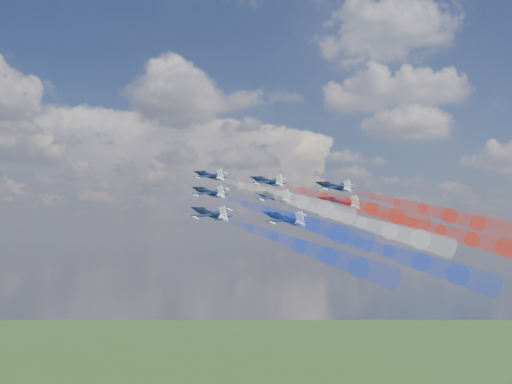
# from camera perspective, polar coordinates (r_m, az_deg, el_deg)

# --- Properties ---
(jet_lead) EXTENTS (16.94, 16.67, 8.71)m
(jet_lead) POSITION_cam_1_polar(r_m,az_deg,el_deg) (163.80, -4.50, 1.58)
(jet_lead) COLOR black
(trail_lead) EXTENTS (35.09, 30.18, 15.74)m
(trail_lead) POSITION_cam_1_polar(r_m,az_deg,el_deg) (144.92, 2.39, -0.37)
(trail_lead) COLOR white
(jet_inner_left) EXTENTS (16.94, 16.67, 8.71)m
(jet_inner_left) POSITION_cam_1_polar(r_m,az_deg,el_deg) (148.59, -4.55, -0.03)
(jet_inner_left) COLOR black
(trail_inner_left) EXTENTS (35.09, 30.18, 15.74)m
(trail_inner_left) POSITION_cam_1_polar(r_m,az_deg,el_deg) (129.99, 3.13, -2.44)
(trail_inner_left) COLOR blue
(jet_inner_right) EXTENTS (16.94, 16.67, 8.71)m
(jet_inner_right) POSITION_cam_1_polar(r_m,az_deg,el_deg) (161.26, 1.09, 1.03)
(jet_inner_right) COLOR black
(trail_inner_right) EXTENTS (35.09, 30.18, 15.74)m
(trail_inner_right) POSITION_cam_1_polar(r_m,az_deg,el_deg) (144.46, 8.74, -1.01)
(trail_inner_right) COLOR red
(jet_outer_left) EXTENTS (16.94, 16.67, 8.71)m
(jet_outer_left) POSITION_cam_1_polar(r_m,az_deg,el_deg) (133.40, -4.46, -2.09)
(jet_outer_left) COLOR black
(trail_outer_left) EXTENTS (35.09, 30.18, 15.74)m
(trail_outer_left) POSITION_cam_1_polar(r_m,az_deg,el_deg) (115.24, 4.26, -5.14)
(trail_outer_left) COLOR blue
(jet_center_third) EXTENTS (16.94, 16.67, 8.71)m
(jet_center_third) POSITION_cam_1_polar(r_m,az_deg,el_deg) (147.57, 1.62, -0.46)
(jet_center_third) COLOR black
(trail_center_third) EXTENTS (35.09, 30.18, 15.74)m
(trail_center_third) POSITION_cam_1_polar(r_m,az_deg,el_deg) (131.27, 10.13, -2.90)
(trail_center_third) COLOR white
(jet_outer_right) EXTENTS (16.94, 16.67, 8.71)m
(jet_outer_right) POSITION_cam_1_polar(r_m,az_deg,el_deg) (162.76, 7.50, 0.52)
(jet_outer_right) COLOR black
(trail_outer_right) EXTENTS (35.09, 30.18, 15.74)m
(trail_outer_right) POSITION_cam_1_polar(r_m,az_deg,el_deg) (148.49, 15.68, -1.54)
(trail_outer_right) COLOR red
(jet_rear_left) EXTENTS (16.94, 16.67, 8.71)m
(jet_rear_left) POSITION_cam_1_polar(r_m,az_deg,el_deg) (131.55, 2.76, -2.58)
(jet_rear_left) COLOR black
(trail_rear_left) EXTENTS (35.09, 30.18, 15.74)m
(trail_rear_left) POSITION_cam_1_polar(r_m,az_deg,el_deg) (116.16, 12.59, -5.62)
(trail_rear_left) COLOR blue
(jet_rear_right) EXTENTS (16.94, 16.67, 8.71)m
(jet_rear_right) POSITION_cam_1_polar(r_m,az_deg,el_deg) (146.21, 8.03, -1.04)
(jet_rear_right) COLOR black
(trail_rear_right) EXTENTS (35.09, 30.18, 15.74)m
(trail_rear_right) POSITION_cam_1_polar(r_m,az_deg,el_deg) (132.53, 17.29, -3.50)
(trail_rear_right) COLOR red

